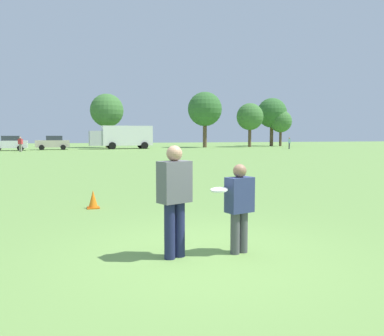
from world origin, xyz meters
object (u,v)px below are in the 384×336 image
at_px(player_defender, 239,204).
at_px(traffic_cone, 93,200).
at_px(parked_car_mid_right, 9,143).
at_px(box_truck, 122,136).
at_px(frisbee, 219,190).
at_px(bystander_field_marshal, 289,142).
at_px(parked_car_near_right, 53,143).
at_px(bystander_sideline_watcher, 20,143).
at_px(player_thrower, 174,195).

bearing_deg(player_defender, traffic_cone, 114.33).
distance_m(parked_car_mid_right, box_truck, 14.27).
distance_m(frisbee, parked_car_mid_right, 47.46).
bearing_deg(frisbee, player_defender, 10.73).
bearing_deg(bystander_field_marshal, traffic_cone, -126.84).
height_order(traffic_cone, parked_car_mid_right, parked_car_mid_right).
xyz_separation_m(parked_car_mid_right, bystander_field_marshal, (35.86, -4.72, -0.03)).
bearing_deg(parked_car_mid_right, parked_car_near_right, 20.07).
bearing_deg(parked_car_near_right, bystander_sideline_watcher, -120.31).
relative_size(bystander_sideline_watcher, bystander_field_marshal, 1.08).
distance_m(parked_car_near_right, bystander_field_marshal, 31.62).
height_order(frisbee, traffic_cone, frisbee).
bearing_deg(parked_car_near_right, parked_car_mid_right, -159.93).
distance_m(frisbee, box_truck, 49.11).
bearing_deg(player_thrower, parked_car_mid_right, 101.34).
xyz_separation_m(frisbee, parked_car_mid_right, (-9.96, 46.40, -0.15)).
height_order(player_defender, parked_car_near_right, parked_car_near_right).
xyz_separation_m(player_thrower, bystander_field_marshal, (26.59, 41.54, -0.10)).
relative_size(frisbee, bystander_field_marshal, 0.17).
distance_m(traffic_cone, bystander_field_marshal, 46.11).
bearing_deg(player_defender, box_truck, 85.71).
bearing_deg(bystander_field_marshal, parked_car_near_right, 168.11).
xyz_separation_m(frisbee, bystander_field_marshal, (25.90, 41.68, -0.17)).
height_order(parked_car_mid_right, bystander_sideline_watcher, parked_car_mid_right).
xyz_separation_m(box_truck, bystander_sideline_watcher, (-12.31, -6.24, -0.78)).
distance_m(frisbee, parked_car_near_right, 48.46).
xyz_separation_m(traffic_cone, box_truck, (5.80, 44.16, 1.52)).
xyz_separation_m(player_thrower, parked_car_mid_right, (-9.27, 46.26, -0.07)).
relative_size(player_defender, parked_car_near_right, 0.34).
xyz_separation_m(player_thrower, frisbee, (0.69, -0.14, 0.07)).
bearing_deg(player_thrower, bystander_sideline_watcher, 100.09).
bearing_deg(bystander_field_marshal, frisbee, -121.86).
bearing_deg(player_thrower, player_defender, -3.71).
distance_m(player_thrower, bystander_field_marshal, 49.32).
bearing_deg(player_thrower, box_truck, 84.45).
xyz_separation_m(traffic_cone, bystander_field_marshal, (27.65, 36.90, 0.67)).
xyz_separation_m(player_defender, bystander_sideline_watcher, (-8.64, 42.62, 0.15)).
distance_m(box_truck, bystander_field_marshal, 23.04).
distance_m(parked_car_mid_right, bystander_field_marshal, 36.17).
bearing_deg(traffic_cone, player_defender, -65.67).
bearing_deg(traffic_cone, bystander_sideline_watcher, 99.74).
bearing_deg(player_thrower, parked_car_near_right, 95.18).
xyz_separation_m(player_defender, parked_car_near_right, (-5.42, 48.12, 0.11)).
bearing_deg(parked_car_near_right, bystander_field_marshal, -11.89).
distance_m(traffic_cone, parked_car_mid_right, 42.43).
height_order(box_truck, bystander_sideline_watcher, box_truck).
bearing_deg(frisbee, player_thrower, 168.40).
xyz_separation_m(frisbee, bystander_sideline_watcher, (-8.26, 42.69, -0.10)).
bearing_deg(bystander_field_marshal, player_defender, -121.52).
bearing_deg(parked_car_mid_right, box_truck, 10.28).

